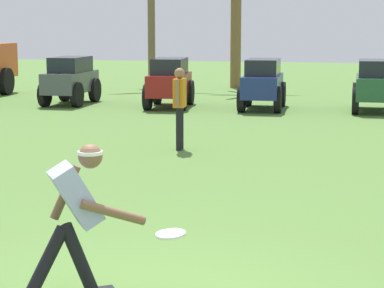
# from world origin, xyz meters

# --- Properties ---
(frisbee_thrower) EXTENTS (1.10, 0.61, 1.39)m
(frisbee_thrower) POSITION_xyz_m (-0.52, -0.09, 0.79)
(frisbee_thrower) COLOR black
(frisbee_thrower) RESTS_ON ground_plane
(frisbee_in_flight) EXTENTS (0.38, 0.38, 0.05)m
(frisbee_in_flight) POSITION_xyz_m (0.26, 0.17, 0.58)
(frisbee_in_flight) COLOR white
(teammate_near_sideline) EXTENTS (0.21, 0.49, 1.56)m
(teammate_near_sideline) POSITION_xyz_m (-1.44, 7.78, 0.94)
(teammate_near_sideline) COLOR black
(teammate_near_sideline) RESTS_ON ground_plane
(parked_car_slot_a) EXTENTS (1.18, 2.36, 1.40)m
(parked_car_slot_a) POSITION_xyz_m (-6.45, 14.95, 0.74)
(parked_car_slot_a) COLOR #474C51
(parked_car_slot_a) RESTS_ON ground_plane
(parked_car_slot_b) EXTENTS (1.35, 2.42, 1.40)m
(parked_car_slot_b) POSITION_xyz_m (-3.37, 14.76, 0.74)
(parked_car_slot_b) COLOR maroon
(parked_car_slot_b) RESTS_ON ground_plane
(parked_car_slot_c) EXTENTS (1.21, 2.37, 1.40)m
(parked_car_slot_c) POSITION_xyz_m (-0.71, 14.82, 0.74)
(parked_car_slot_c) COLOR navy
(parked_car_slot_c) RESTS_ON ground_plane
(parked_car_slot_d) EXTENTS (1.17, 2.35, 1.40)m
(parked_car_slot_d) POSITION_xyz_m (2.33, 14.99, 0.74)
(parked_car_slot_d) COLOR #235133
(parked_car_slot_d) RESTS_ON ground_plane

